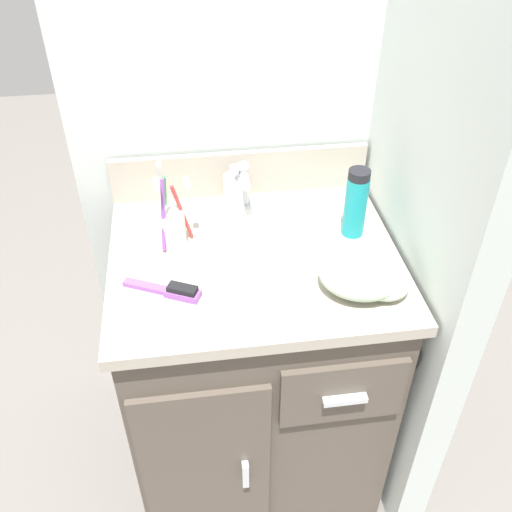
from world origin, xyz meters
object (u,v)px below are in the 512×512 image
toothbrush_cup (171,225)px  hairbrush (172,290)px  hand_towel (367,275)px  shaving_cream_can (356,203)px  soap_dispenser (235,191)px

toothbrush_cup → hairbrush: (-0.00, -0.19, -0.04)m
hand_towel → shaving_cream_can: bearing=82.9°
shaving_cream_can → hairbrush: (-0.45, -0.17, -0.08)m
hairbrush → hand_towel: size_ratio=0.88×
shaving_cream_can → hairbrush: size_ratio=1.03×
soap_dispenser → shaving_cream_can: size_ratio=0.72×
soap_dispenser → hairbrush: 0.36m
toothbrush_cup → hairbrush: bearing=-91.5°
shaving_cream_can → hand_towel: size_ratio=0.90×
soap_dispenser → shaving_cream_can: bearing=-29.0°
soap_dispenser → hairbrush: soap_dispenser is taller
shaving_cream_can → hairbrush: bearing=-159.7°
shaving_cream_can → hand_towel: (-0.02, -0.20, -0.05)m
shaving_cream_can → hand_towel: 0.21m
soap_dispenser → shaving_cream_can: shaving_cream_can is taller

